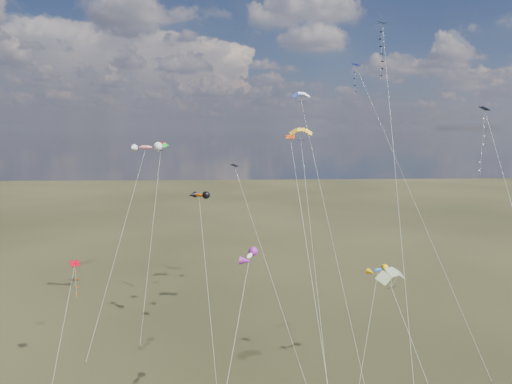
{
  "coord_description": "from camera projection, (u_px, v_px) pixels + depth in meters",
  "views": [
    {
      "loc": [
        -2.54,
        -35.82,
        26.54
      ],
      "look_at": [
        0.0,
        18.0,
        19.0
      ],
      "focal_mm": 32.0,
      "sensor_mm": 36.0,
      "label": 1
    }
  ],
  "objects": [
    {
      "name": "diamond_red_low",
      "position": [
        75.0,
        285.0,
        48.9
      ],
      "size": [
        1.6,
        7.33,
        12.4
      ],
      "color": "#A90112",
      "rests_on": "ground"
    },
    {
      "name": "diamond_orange_center",
      "position": [
        301.0,
        208.0,
        46.43
      ],
      "size": [
        2.68,
        18.27,
        25.82
      ],
      "color": "#C83708",
      "rests_on": "ground"
    },
    {
      "name": "diamond_black_high",
      "position": [
        384.0,
        71.0,
        46.37
      ],
      "size": [
        2.68,
        20.62,
        37.49
      ],
      "color": "black",
      "rests_on": "ground"
    },
    {
      "name": "parafoil_striped",
      "position": [
        392.0,
        273.0,
        37.41
      ],
      "size": [
        5.41,
        10.05,
        15.55
      ],
      "color": "yellow",
      "rests_on": "ground"
    },
    {
      "name": "novelty_redwhite_stripe",
      "position": [
        145.0,
        148.0,
        63.69
      ],
      "size": [
        6.7,
        16.08,
        24.6
      ],
      "color": "red",
      "rests_on": "ground"
    },
    {
      "name": "parafoil_yellow",
      "position": [
        301.0,
        130.0,
        57.71
      ],
      "size": [
        3.0,
        20.12,
        27.09
      ],
      "color": "yellow",
      "rests_on": "ground"
    },
    {
      "name": "diamond_black_mid",
      "position": [
        252.0,
        220.0,
        55.15
      ],
      "size": [
        8.09,
        18.66,
        21.92
      ],
      "color": "black",
      "rests_on": "ground"
    },
    {
      "name": "novelty_orange_black",
      "position": [
        199.0,
        196.0,
        58.0
      ],
      "size": [
        4.1,
        15.85,
        18.67
      ],
      "color": "#C04206",
      "rests_on": "ground"
    },
    {
      "name": "diamond_navy_right",
      "position": [
        487.0,
        156.0,
        40.39
      ],
      "size": [
        1.63,
        16.59,
        28.47
      ],
      "color": "#071244",
      "rests_on": "ground"
    },
    {
      "name": "novelty_white_purple",
      "position": [
        249.0,
        257.0,
        38.72
      ],
      "size": [
        4.7,
        14.28,
        16.25
      ],
      "color": "white",
      "rests_on": "ground"
    },
    {
      "name": "novelty_blue_yellow",
      "position": [
        378.0,
        270.0,
        48.98
      ],
      "size": [
        4.86,
        6.93,
        11.89
      ],
      "color": "blue",
      "rests_on": "ground"
    },
    {
      "name": "parafoil_tricolor",
      "position": [
        161.0,
        145.0,
        65.77
      ],
      "size": [
        2.52,
        14.6,
        24.93
      ],
      "color": "#E8BE04",
      "rests_on": "ground"
    },
    {
      "name": "diamond_navy_tall",
      "position": [
        365.0,
        100.0,
        60.4
      ],
      "size": [
        11.21,
        19.57,
        35.25
      ],
      "color": "#070A45",
      "rests_on": "ground"
    },
    {
      "name": "parafoil_blue_white",
      "position": [
        302.0,
        95.0,
        64.32
      ],
      "size": [
        4.9,
        24.7,
        32.07
      ],
      "color": "blue",
      "rests_on": "ground"
    }
  ]
}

